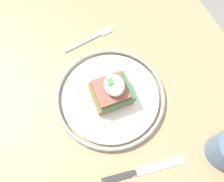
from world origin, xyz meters
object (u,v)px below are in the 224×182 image
Objects in this scene: knife at (137,172)px; sandwich at (113,90)px; fork at (91,38)px; plate at (112,95)px.

sandwich is at bearing 175.19° from knife.
sandwich is 0.58× the size of fork.
sandwich is at bearing -2.26° from fork.
plate is 1.45× the size of knife.
plate is at bearing -153.40° from sandwich.
plate reaches higher than fork.
plate is 1.78× the size of fork.
knife is (0.19, -0.02, -0.04)m from sandwich.
fork is at bearing 177.74° from sandwich.
fork is at bearing 176.49° from knife.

